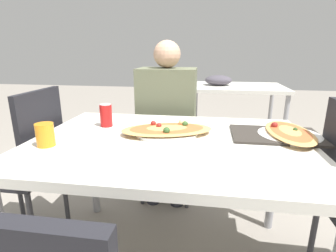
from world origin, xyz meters
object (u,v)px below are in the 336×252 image
Objects in this scene: dining_table at (170,152)px; pizza_main at (167,130)px; person_seated at (167,110)px; soda_can at (106,115)px; chair_far_seated at (169,131)px; drink_glass at (45,135)px; chair_side_left at (29,161)px; pizza_second at (289,133)px.

pizza_main is at bearing 108.23° from dining_table.
soda_can is at bearing 62.98° from person_seated.
chair_far_seated is 0.77× the size of person_seated.
chair_side_left is at bearing 139.92° from drink_glass.
chair_far_seated is 0.99m from pizza_second.
pizza_main is 4.05× the size of soda_can.
pizza_second is (0.70, -0.56, 0.03)m from person_seated.
dining_table is 1.41× the size of chair_far_seated.
chair_far_seated is (-0.12, 0.80, -0.14)m from dining_table.
chair_far_seated is 9.05× the size of drink_glass.
pizza_main is 0.37m from soda_can.
drink_glass is (-0.41, -0.85, 0.07)m from person_seated.
chair_far_seated reaches higher than dining_table.
pizza_second is at bearing -2.62° from soda_can.
person_seated is (0.00, -0.12, 0.19)m from chair_far_seated.
pizza_main is (0.10, -0.72, 0.23)m from chair_far_seated.
soda_can is (-0.39, 0.18, 0.13)m from dining_table.
chair_side_left reaches higher than pizza_second.
pizza_main is (0.82, -0.01, 0.23)m from chair_side_left.
dining_table is 3.12× the size of pizza_second.
pizza_main is at bearing -90.79° from chair_side_left.
person_seated is 2.38× the size of pizza_main.
drink_glass reaches higher than pizza_second.
pizza_second is (0.60, 0.04, -0.00)m from pizza_main.
chair_side_left reaches higher than soda_can.
person_seated reaches higher than chair_side_left.
person_seated is at bearing 62.98° from soda_can.
pizza_second is at bearing 141.39° from person_seated.
drink_glass is at bearing -113.67° from soda_can.
chair_side_left is (-0.84, 0.10, -0.14)m from dining_table.
chair_side_left reaches higher than drink_glass.
chair_side_left is 0.85m from pizza_main.
chair_side_left is 9.05× the size of drink_glass.
person_seated is at bearing 99.06° from pizza_main.
pizza_second is (0.57, 0.13, 0.08)m from dining_table.
pizza_main is at bearing 99.06° from person_seated.
chair_far_seated reaches higher than pizza_main.
dining_table is at bearing -71.77° from pizza_main.
soda_can is at bearing -80.44° from chair_side_left.
soda_can is (0.46, 0.08, 0.27)m from chair_side_left.
dining_table is 0.59m from pizza_second.
chair_far_seated is 7.45× the size of soda_can.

